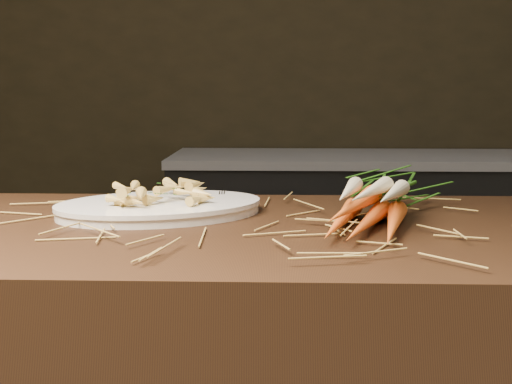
# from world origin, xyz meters

# --- Properties ---
(back_counter) EXTENTS (1.82, 0.62, 0.84)m
(back_counter) POSITION_xyz_m (0.30, 2.18, 0.42)
(back_counter) COLOR black
(back_counter) RESTS_ON ground
(straw_bedding) EXTENTS (1.40, 0.60, 0.02)m
(straw_bedding) POSITION_xyz_m (0.00, 0.30, 0.91)
(straw_bedding) COLOR olive
(straw_bedding) RESTS_ON main_counter
(root_veg_bunch) EXTENTS (0.31, 0.54, 0.10)m
(root_veg_bunch) POSITION_xyz_m (0.10, 0.39, 0.95)
(root_veg_bunch) COLOR #CB4A15
(root_veg_bunch) RESTS_ON main_counter
(serving_platter) EXTENTS (0.48, 0.40, 0.02)m
(serving_platter) POSITION_xyz_m (-0.35, 0.40, 0.91)
(serving_platter) COLOR white
(serving_platter) RESTS_ON main_counter
(roasted_veg_heap) EXTENTS (0.24, 0.21, 0.05)m
(roasted_veg_heap) POSITION_xyz_m (-0.35, 0.40, 0.94)
(roasted_veg_heap) COLOR #B28B41
(roasted_veg_heap) RESTS_ON serving_platter
(serving_fork) EXTENTS (0.02, 0.16, 0.00)m
(serving_fork) POSITION_xyz_m (-0.20, 0.43, 0.92)
(serving_fork) COLOR silver
(serving_fork) RESTS_ON serving_platter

